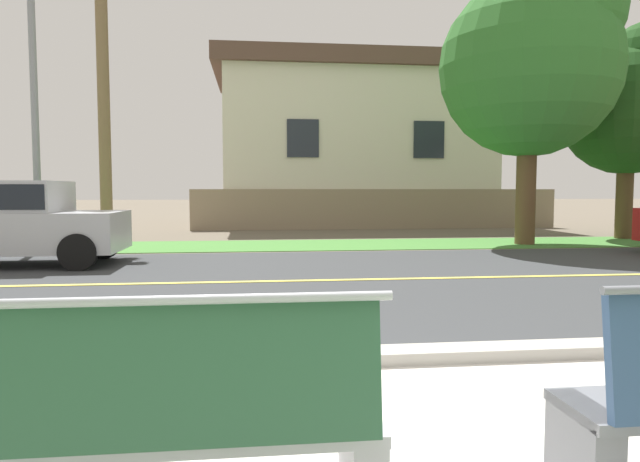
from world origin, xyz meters
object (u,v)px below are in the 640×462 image
(streetlamp, at_px, (36,69))
(shade_tree_left, at_px, (634,99))
(bench_left, at_px, (117,430))
(shade_tree_far_left, at_px, (536,54))

(streetlamp, relative_size, shade_tree_left, 1.21)
(streetlamp, bearing_deg, bench_left, -69.59)
(shade_tree_far_left, height_order, shade_tree_left, shade_tree_far_left)
(streetlamp, xyz_separation_m, shade_tree_left, (15.37, 1.00, -0.25))
(bench_left, xyz_separation_m, shade_tree_left, (11.02, 12.68, 3.41))
(shade_tree_far_left, bearing_deg, bench_left, -123.34)
(bench_left, bearing_deg, shade_tree_far_left, 56.66)
(shade_tree_far_left, bearing_deg, shade_tree_left, 20.14)
(bench_left, distance_m, streetlamp, 12.99)
(streetlamp, xyz_separation_m, shade_tree_far_left, (11.83, -0.29, 0.59))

